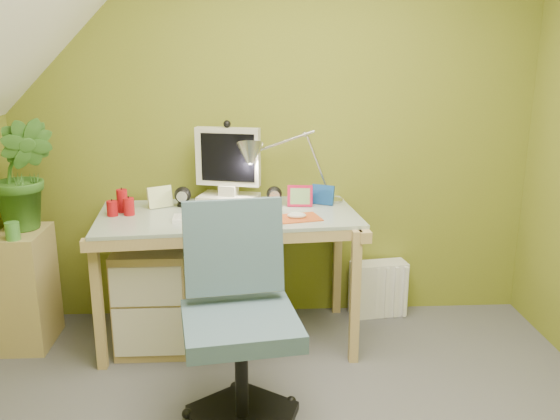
{
  "coord_description": "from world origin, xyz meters",
  "views": [
    {
      "loc": [
        -0.16,
        -2.02,
        1.67
      ],
      "look_at": [
        0.0,
        1.0,
        0.85
      ],
      "focal_mm": 38.0,
      "sensor_mm": 36.0,
      "label": 1
    }
  ],
  "objects_px": {
    "desk": "(230,277)",
    "radiator": "(378,289)",
    "desk_lamp": "(305,151)",
    "task_chair": "(241,320)",
    "monitor": "(228,162)",
    "potted_plant": "(23,174)",
    "side_ledge": "(27,288)"
  },
  "relations": [
    {
      "from": "monitor",
      "to": "desk_lamp",
      "type": "relative_size",
      "value": 0.81
    },
    {
      "from": "desk_lamp",
      "to": "task_chair",
      "type": "bearing_deg",
      "value": -111.87
    },
    {
      "from": "desk_lamp",
      "to": "side_ledge",
      "type": "distance_m",
      "value": 1.79
    },
    {
      "from": "desk_lamp",
      "to": "potted_plant",
      "type": "height_order",
      "value": "desk_lamp"
    },
    {
      "from": "desk_lamp",
      "to": "radiator",
      "type": "distance_m",
      "value": 1.05
    },
    {
      "from": "desk_lamp",
      "to": "task_chair",
      "type": "distance_m",
      "value": 1.24
    },
    {
      "from": "desk_lamp",
      "to": "desk",
      "type": "bearing_deg",
      "value": -160.1
    },
    {
      "from": "potted_plant",
      "to": "radiator",
      "type": "relative_size",
      "value": 1.79
    },
    {
      "from": "desk_lamp",
      "to": "potted_plant",
      "type": "xyz_separation_m",
      "value": [
        -1.58,
        -0.13,
        -0.1
      ]
    },
    {
      "from": "radiator",
      "to": "desk_lamp",
      "type": "bearing_deg",
      "value": -177.81
    },
    {
      "from": "side_ledge",
      "to": "radiator",
      "type": "xyz_separation_m",
      "value": [
        2.11,
        0.27,
        -0.16
      ]
    },
    {
      "from": "radiator",
      "to": "task_chair",
      "type": "bearing_deg",
      "value": -135.93
    },
    {
      "from": "desk_lamp",
      "to": "side_ledge",
      "type": "height_order",
      "value": "desk_lamp"
    },
    {
      "from": "task_chair",
      "to": "desk",
      "type": "bearing_deg",
      "value": 86.5
    },
    {
      "from": "desk_lamp",
      "to": "potted_plant",
      "type": "bearing_deg",
      "value": -177.11
    },
    {
      "from": "desk",
      "to": "potted_plant",
      "type": "height_order",
      "value": "potted_plant"
    },
    {
      "from": "monitor",
      "to": "task_chair",
      "type": "bearing_deg",
      "value": -70.86
    },
    {
      "from": "side_ledge",
      "to": "potted_plant",
      "type": "xyz_separation_m",
      "value": [
        0.03,
        0.05,
        0.66
      ]
    },
    {
      "from": "side_ledge",
      "to": "task_chair",
      "type": "bearing_deg",
      "value": -34.32
    },
    {
      "from": "desk",
      "to": "radiator",
      "type": "xyz_separation_m",
      "value": [
        0.95,
        0.27,
        -0.21
      ]
    },
    {
      "from": "monitor",
      "to": "potted_plant",
      "type": "bearing_deg",
      "value": -158.37
    },
    {
      "from": "desk",
      "to": "radiator",
      "type": "distance_m",
      "value": 1.01
    },
    {
      "from": "desk",
      "to": "monitor",
      "type": "distance_m",
      "value": 0.67
    },
    {
      "from": "desk_lamp",
      "to": "potted_plant",
      "type": "relative_size",
      "value": 1.01
    },
    {
      "from": "monitor",
      "to": "task_chair",
      "type": "distance_m",
      "value": 1.16
    },
    {
      "from": "task_chair",
      "to": "radiator",
      "type": "bearing_deg",
      "value": 43.59
    },
    {
      "from": "monitor",
      "to": "side_ledge",
      "type": "bearing_deg",
      "value": -156.15
    },
    {
      "from": "desk",
      "to": "radiator",
      "type": "bearing_deg",
      "value": 10.78
    },
    {
      "from": "desk",
      "to": "potted_plant",
      "type": "relative_size",
      "value": 2.28
    },
    {
      "from": "task_chair",
      "to": "radiator",
      "type": "relative_size",
      "value": 2.9
    },
    {
      "from": "side_ledge",
      "to": "desk",
      "type": "bearing_deg",
      "value": 0.13
    },
    {
      "from": "monitor",
      "to": "task_chair",
      "type": "xyz_separation_m",
      "value": [
        0.08,
        -1.03,
        -0.52
      ]
    }
  ]
}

